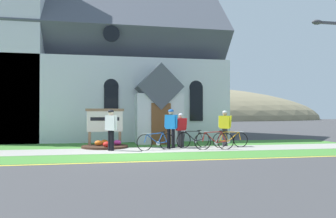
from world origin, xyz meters
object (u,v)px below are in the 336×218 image
bicycle_red (156,141)px  cyclist_in_yellow_jersey (225,125)px  cyclist_in_white_jersey (111,126)px  bicycle_black (230,139)px  cyclist_in_green_jersey (181,128)px  bicycle_white (214,141)px  roadside_conifer (193,81)px  cyclist_in_blue_jersey (171,125)px  bicycle_yellow (193,139)px  church_sign (105,122)px

bicycle_red → cyclist_in_yellow_jersey: cyclist_in_yellow_jersey is taller
cyclist_in_white_jersey → cyclist_in_yellow_jersey: cyclist_in_white_jersey is taller
bicycle_black → cyclist_in_green_jersey: cyclist_in_green_jersey is taller
bicycle_white → roadside_conifer: bearing=79.7°
bicycle_red → cyclist_in_blue_jersey: cyclist_in_blue_jersey is taller
bicycle_yellow → bicycle_black: bearing=-11.4°
church_sign → cyclist_in_white_jersey: size_ratio=1.04×
church_sign → bicycle_black: size_ratio=1.05×
bicycle_black → cyclist_in_yellow_jersey: cyclist_in_yellow_jersey is taller
cyclist_in_blue_jersey → roadside_conifer: (3.49, 8.72, 2.92)m
bicycle_red → roadside_conifer: (4.27, 9.34, 3.60)m
church_sign → roadside_conifer: roadside_conifer is taller
bicycle_black → cyclist_in_blue_jersey: cyclist_in_blue_jersey is taller
cyclist_in_green_jersey → cyclist_in_yellow_jersey: size_ratio=0.92×
church_sign → bicycle_white: (4.65, -1.98, -0.79)m
bicycle_yellow → cyclist_in_blue_jersey: cyclist_in_blue_jersey is taller
cyclist_in_white_jersey → cyclist_in_blue_jersey: cyclist_in_blue_jersey is taller
bicycle_red → bicycle_black: 3.57m
bicycle_red → cyclist_in_blue_jersey: (0.78, 0.62, 0.68)m
bicycle_white → cyclist_in_white_jersey: (-4.41, 0.37, 0.64)m
cyclist_in_green_jersey → cyclist_in_blue_jersey: cyclist_in_blue_jersey is taller
church_sign → bicycle_white: size_ratio=1.02×
cyclist_in_white_jersey → cyclist_in_green_jersey: cyclist_in_white_jersey is taller
bicycle_yellow → cyclist_in_yellow_jersey: 1.76m
bicycle_white → bicycle_black: bearing=35.6°
bicycle_yellow → roadside_conifer: bearing=74.4°
bicycle_white → bicycle_yellow: bearing=120.5°
cyclist_in_green_jersey → roadside_conifer: roadside_conifer is taller
bicycle_yellow → cyclist_in_white_jersey: (-3.78, -0.71, 0.64)m
bicycle_white → cyclist_in_green_jersey: size_ratio=1.12×
church_sign → cyclist_in_yellow_jersey: (5.65, -0.67, -0.17)m
church_sign → cyclist_in_white_jersey: church_sign is taller
cyclist_in_green_jersey → bicycle_black: bearing=-12.5°
cyclist_in_green_jersey → church_sign: bearing=167.8°
church_sign → cyclist_in_green_jersey: size_ratio=1.14×
cyclist_in_blue_jersey → bicycle_black: bearing=-3.8°
bicycle_red → cyclist_in_yellow_jersey: size_ratio=1.00×
cyclist_in_white_jersey → roadside_conifer: size_ratio=0.28×
bicycle_white → roadside_conifer: roadside_conifer is taller
bicycle_yellow → cyclist_in_blue_jersey: (-1.10, -0.15, 0.66)m
roadside_conifer → cyclist_in_white_jersey: bearing=-123.6°
bicycle_black → roadside_conifer: 9.64m
bicycle_red → cyclist_in_white_jersey: cyclist_in_white_jersey is taller
bicycle_black → cyclist_in_green_jersey: bearing=167.5°
church_sign → cyclist_in_white_jersey: 1.64m
church_sign → cyclist_in_blue_jersey: church_sign is taller
bicycle_black → cyclist_in_white_jersey: size_ratio=0.99×
bicycle_white → cyclist_in_yellow_jersey: (1.00, 1.32, 0.62)m
church_sign → bicycle_black: 5.87m
cyclist_in_white_jersey → roadside_conifer: 11.53m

